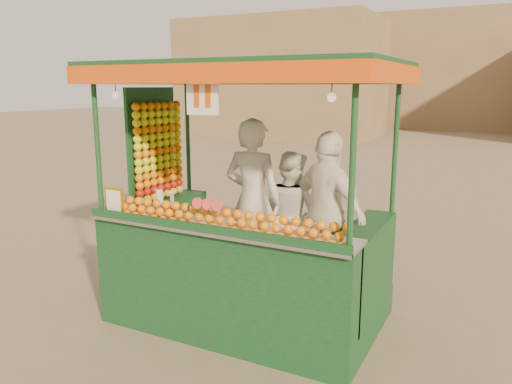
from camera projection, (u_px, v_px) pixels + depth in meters
The scene contains 7 objects.
ground at pixel (282, 319), 5.73m from camera, with size 90.00×90.00×0.00m, color #766454.
building_left at pixel (282, 79), 26.53m from camera, with size 10.00×6.00×6.00m, color #8F7051.
building_center at pixel (445, 72), 32.01m from camera, with size 14.00×7.00×7.00m, color #8F7051.
juice_cart at pixel (237, 242), 5.53m from camera, with size 3.16×2.05×2.87m.
vendor_left at pixel (253, 201), 5.85m from camera, with size 0.71×0.47×1.94m.
vendor_middle at pixel (290, 215), 5.98m from camera, with size 0.87×0.75×1.55m.
vendor_right at pixel (328, 213), 5.53m from camera, with size 1.15×0.87×1.82m.
Camera 1 is at (2.15, -4.85, 2.63)m, focal length 34.92 mm.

